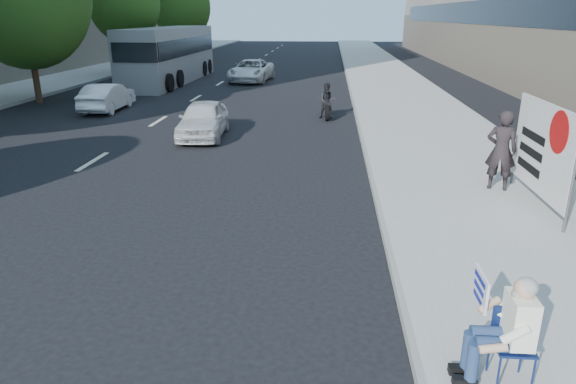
# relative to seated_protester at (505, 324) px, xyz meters

# --- Properties ---
(ground) EXTENTS (160.00, 160.00, 0.00)m
(ground) POSITION_rel_seated_protester_xyz_m (-2.29, 0.92, -0.87)
(ground) COLOR black
(ground) RESTS_ON ground
(near_sidewalk) EXTENTS (5.00, 120.00, 0.15)m
(near_sidewalk) POSITION_rel_seated_protester_xyz_m (1.71, 20.92, -0.80)
(near_sidewalk) COLOR #A09D95
(near_sidewalk) RESTS_ON ground
(far_sidewalk) EXTENTS (4.50, 120.00, 0.15)m
(far_sidewalk) POSITION_rel_seated_protester_xyz_m (-19.04, 20.92, -0.80)
(far_sidewalk) COLOR #A09D95
(far_sidewalk) RESTS_ON ground
(tree_far_d) EXTENTS (4.80, 4.80, 7.65)m
(tree_far_d) POSITION_rel_seated_protester_xyz_m (-15.99, 30.92, 4.01)
(tree_far_d) COLOR #382616
(tree_far_d) RESTS_ON ground
(tree_far_e) EXTENTS (5.40, 5.40, 7.89)m
(tree_far_e) POSITION_rel_seated_protester_xyz_m (-15.99, 44.92, 3.91)
(tree_far_e) COLOR #382616
(tree_far_e) RESTS_ON ground
(seated_protester) EXTENTS (0.83, 1.12, 1.31)m
(seated_protester) POSITION_rel_seated_protester_xyz_m (0.00, 0.00, 0.00)
(seated_protester) COLOR navy
(seated_protester) RESTS_ON near_sidewalk
(pedestrian_woman) EXTENTS (0.78, 0.62, 1.86)m
(pedestrian_woman) POSITION_rel_seated_protester_xyz_m (2.02, 6.90, 0.21)
(pedestrian_woman) COLOR black
(pedestrian_woman) RESTS_ON near_sidewalk
(protest_banner) EXTENTS (0.08, 3.06, 2.20)m
(protest_banner) POSITION_rel_seated_protester_xyz_m (2.49, 5.85, 0.53)
(protest_banner) COLOR #4C4C4C
(protest_banner) RESTS_ON near_sidewalk
(white_sedan_near) EXTENTS (1.70, 3.74, 1.25)m
(white_sedan_near) POSITION_rel_seated_protester_xyz_m (-6.31, 12.34, -0.25)
(white_sedan_near) COLOR silver
(white_sedan_near) RESTS_ON ground
(white_sedan_mid) EXTENTS (1.36, 3.67, 1.20)m
(white_sedan_mid) POSITION_rel_seated_protester_xyz_m (-11.77, 17.11, -0.27)
(white_sedan_mid) COLOR white
(white_sedan_mid) RESTS_ON ground
(white_sedan_far) EXTENTS (2.63, 5.03, 1.35)m
(white_sedan_far) POSITION_rel_seated_protester_xyz_m (-6.97, 28.11, -0.20)
(white_sedan_far) COLOR white
(white_sedan_far) RESTS_ON ground
(motorcycle) EXTENTS (0.74, 2.05, 1.42)m
(motorcycle) POSITION_rel_seated_protester_xyz_m (-2.05, 16.18, -0.24)
(motorcycle) COLOR black
(motorcycle) RESTS_ON ground
(bus) EXTENTS (2.80, 12.09, 3.30)m
(bus) POSITION_rel_seated_protester_xyz_m (-12.02, 27.54, 0.76)
(bus) COLOR gray
(bus) RESTS_ON ground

